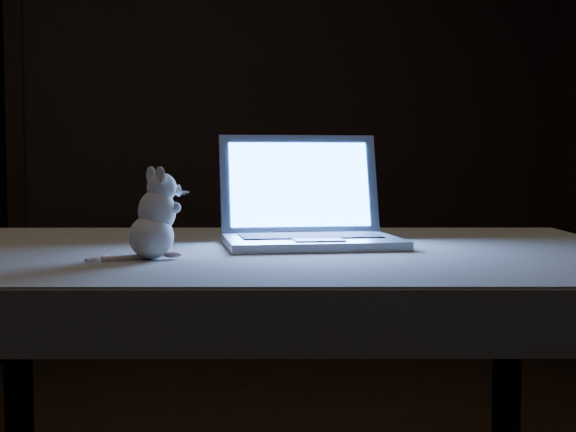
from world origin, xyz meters
name	(u,v)px	position (x,y,z in m)	size (l,w,h in m)	color
back_wall	(144,97)	(0.00, 2.50, 1.30)	(4.50, 0.04, 2.60)	black
tablecloth	(219,278)	(-0.04, -0.04, 0.75)	(1.59, 1.06, 0.10)	beige
laptop	(312,188)	(0.18, 0.03, 0.93)	(0.37, 0.33, 0.25)	#A7A6AB
plush_mouse	(151,213)	(-0.18, -0.12, 0.89)	(0.13, 0.13, 0.17)	white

